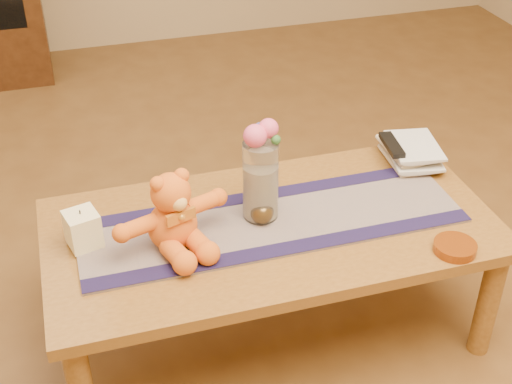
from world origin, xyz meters
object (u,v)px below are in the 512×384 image
object	(u,v)px
pillar_candle	(83,229)
book_bottom	(389,162)
bronze_ball	(262,213)
tv_remote	(392,145)
glass_vase	(261,181)
teddy_bear	(171,211)
amber_dish	(455,247)

from	to	relation	value
pillar_candle	book_bottom	distance (m)	1.09
bronze_ball	book_bottom	world-z (taller)	bronze_ball
bronze_ball	tv_remote	size ratio (longest dim) A/B	0.43
bronze_ball	book_bottom	size ratio (longest dim) A/B	0.31
glass_vase	tv_remote	world-z (taller)	glass_vase
tv_remote	bronze_ball	bearing A→B (deg)	-151.96
glass_vase	book_bottom	world-z (taller)	glass_vase
glass_vase	tv_remote	xyz separation A→B (m)	(0.53, 0.17, -0.05)
pillar_candle	book_bottom	bearing A→B (deg)	8.83
bronze_ball	book_bottom	xyz separation A→B (m)	(0.53, 0.21, -0.03)
pillar_candle	glass_vase	distance (m)	0.55
teddy_bear	bronze_ball	distance (m)	0.30
glass_vase	book_bottom	size ratio (longest dim) A/B	1.17
pillar_candle	amber_dish	bearing A→B (deg)	-17.97
book_bottom	amber_dish	distance (m)	0.51
amber_dish	tv_remote	bearing A→B (deg)	86.93
teddy_bear	pillar_candle	xyz separation A→B (m)	(-0.26, 0.07, -0.06)
teddy_bear	glass_vase	world-z (taller)	glass_vase
book_bottom	tv_remote	xyz separation A→B (m)	(-0.00, -0.01, 0.07)
glass_vase	bronze_ball	world-z (taller)	glass_vase
pillar_candle	amber_dish	world-z (taller)	pillar_candle
bronze_ball	teddy_bear	bearing A→B (deg)	-175.38
tv_remote	amber_dish	world-z (taller)	tv_remote
teddy_bear	bronze_ball	bearing A→B (deg)	-13.16
bronze_ball	tv_remote	xyz separation A→B (m)	(0.53, 0.20, 0.04)
glass_vase	amber_dish	bearing A→B (deg)	-33.27
bronze_ball	book_bottom	bearing A→B (deg)	21.76
teddy_bear	pillar_candle	bearing A→B (deg)	147.01
pillar_candle	glass_vase	size ratio (longest dim) A/B	0.42
pillar_candle	tv_remote	bearing A→B (deg)	8.32
pillar_candle	bronze_ball	distance (m)	0.54
glass_vase	bronze_ball	xyz separation A→B (m)	(-0.01, -0.04, -0.10)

